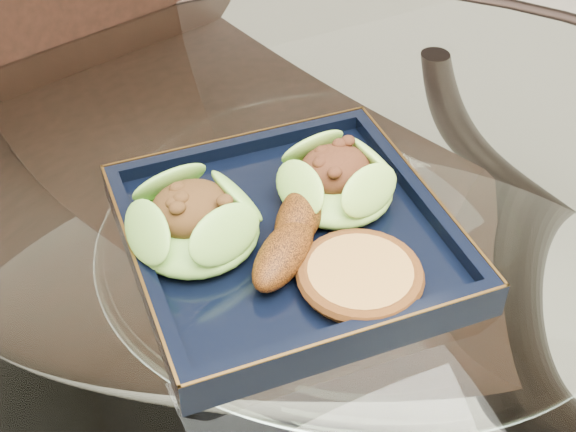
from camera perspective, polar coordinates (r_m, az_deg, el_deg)
name	(u,v)px	position (r m, az deg, el deg)	size (l,w,h in m)	color
dining_table	(347,391)	(0.82, 4.20, -12.32)	(1.13, 1.13, 0.77)	white
dining_chair	(178,202)	(1.13, -7.80, 0.97)	(0.49, 0.49, 0.95)	black
navy_plate	(288,241)	(0.70, 0.00, -1.83)	(0.27, 0.27, 0.02)	black
lettuce_wrap_left	(194,225)	(0.68, -6.69, -0.65)	(0.11, 0.11, 0.04)	#579B2D
lettuce_wrap_right	(336,184)	(0.72, 3.45, 2.30)	(0.10, 0.10, 0.04)	#609A2C
roasted_plantain	(300,215)	(0.69, 0.87, 0.04)	(0.18, 0.04, 0.03)	#622E0A
crumb_patty	(360,277)	(0.65, 5.14, -4.35)	(0.09, 0.09, 0.02)	#A47536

